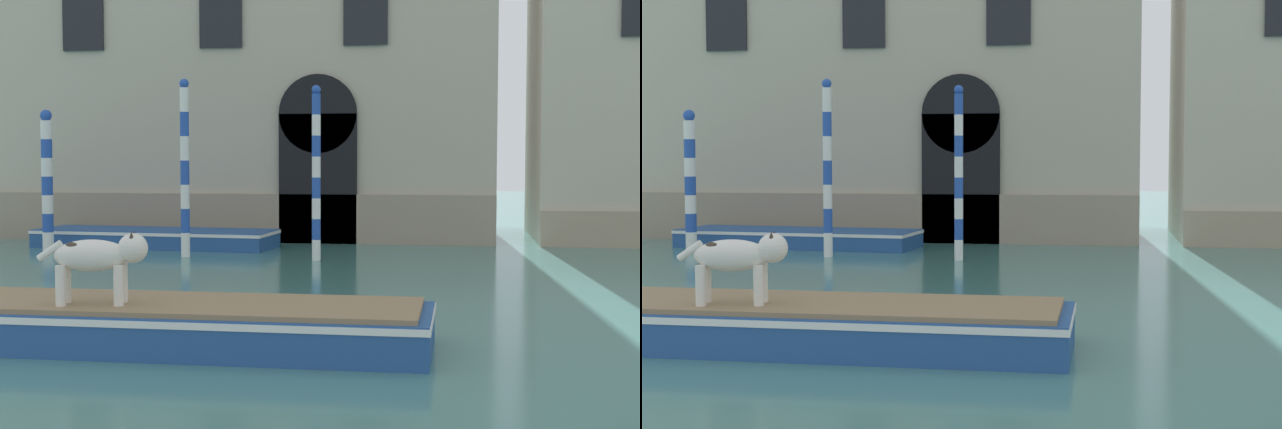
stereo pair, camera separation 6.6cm
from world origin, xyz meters
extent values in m
cube|color=gray|center=(1.50, 18.82, 0.66)|extent=(14.79, 0.16, 1.33)
cube|color=black|center=(4.16, 18.81, 1.74)|extent=(2.11, 0.14, 3.49)
cylinder|color=black|center=(4.16, 18.81, 3.49)|extent=(2.11, 0.14, 2.11)
cube|color=black|center=(-2.45, 18.83, 6.05)|extent=(1.17, 0.10, 1.54)
cube|color=black|center=(1.50, 18.83, 6.05)|extent=(1.17, 0.10, 1.54)
cube|color=black|center=(5.44, 18.83, 6.05)|extent=(1.17, 0.10, 1.54)
cube|color=#234C8C|center=(3.32, 5.42, 0.25)|extent=(8.71, 1.84, 0.49)
cube|color=white|center=(3.32, 5.42, 0.43)|extent=(8.74, 1.87, 0.08)
cube|color=#8C7251|center=(3.32, 5.42, 0.52)|extent=(8.45, 1.69, 0.06)
cylinder|color=silver|center=(3.99, 5.28, 0.79)|extent=(0.12, 0.12, 0.48)
cylinder|color=silver|center=(4.04, 5.02, 0.79)|extent=(0.12, 0.12, 0.48)
cylinder|color=silver|center=(3.33, 5.15, 0.79)|extent=(0.12, 0.12, 0.48)
cylinder|color=silver|center=(3.38, 4.89, 0.79)|extent=(0.12, 0.12, 0.48)
ellipsoid|color=silver|center=(3.69, 5.08, 1.13)|extent=(0.94, 0.54, 0.38)
ellipsoid|color=#382D23|center=(3.56, 5.06, 1.24)|extent=(0.43, 0.33, 0.13)
sphere|color=silver|center=(4.16, 5.18, 1.22)|extent=(0.35, 0.35, 0.35)
cone|color=#382D23|center=(4.15, 5.27, 1.35)|extent=(0.11, 0.11, 0.14)
cone|color=#382D23|center=(4.18, 5.08, 1.35)|extent=(0.11, 0.11, 0.14)
cylinder|color=silver|center=(3.21, 4.99, 1.19)|extent=(0.32, 0.14, 0.25)
cube|color=#234C8C|center=(0.16, 17.21, 0.23)|extent=(6.33, 2.32, 0.46)
cube|color=white|center=(0.16, 17.21, 0.40)|extent=(6.36, 2.35, 0.08)
cube|color=#B2B7BC|center=(0.16, 17.21, 0.20)|extent=(3.51, 1.64, 0.41)
cylinder|color=white|center=(4.78, 14.82, 0.23)|extent=(0.19, 0.19, 0.47)
cylinder|color=#234CAD|center=(4.78, 14.82, 0.70)|extent=(0.19, 0.19, 0.47)
cylinder|color=white|center=(4.78, 14.82, 1.16)|extent=(0.19, 0.19, 0.47)
cylinder|color=#234CAD|center=(4.78, 14.82, 1.63)|extent=(0.19, 0.19, 0.47)
cylinder|color=white|center=(4.78, 14.82, 2.09)|extent=(0.19, 0.19, 0.47)
cylinder|color=#234CAD|center=(4.78, 14.82, 2.56)|extent=(0.19, 0.19, 0.47)
cylinder|color=white|center=(4.78, 14.82, 3.03)|extent=(0.19, 0.19, 0.47)
cylinder|color=#234CAD|center=(4.78, 14.82, 3.49)|extent=(0.19, 0.19, 0.47)
sphere|color=#234CAD|center=(4.78, 14.82, 3.81)|extent=(0.20, 0.20, 0.20)
cylinder|color=white|center=(-2.15, 15.87, 0.23)|extent=(0.27, 0.27, 0.46)
cylinder|color=#234CAD|center=(-2.15, 15.87, 0.69)|extent=(0.27, 0.27, 0.46)
cylinder|color=white|center=(-2.15, 15.87, 1.15)|extent=(0.27, 0.27, 0.46)
cylinder|color=#234CAD|center=(-2.15, 15.87, 1.61)|extent=(0.27, 0.27, 0.46)
cylinder|color=white|center=(-2.15, 15.87, 2.07)|extent=(0.27, 0.27, 0.46)
cylinder|color=#234CAD|center=(-2.15, 15.87, 2.53)|extent=(0.27, 0.27, 0.46)
cylinder|color=white|center=(-2.15, 15.87, 2.99)|extent=(0.27, 0.27, 0.46)
sphere|color=#234CAD|center=(-2.15, 15.87, 3.34)|extent=(0.29, 0.29, 0.29)
cylinder|color=white|center=(1.65, 15.08, 0.28)|extent=(0.21, 0.21, 0.56)
cylinder|color=#234CAD|center=(1.65, 15.08, 0.84)|extent=(0.21, 0.21, 0.56)
cylinder|color=white|center=(1.65, 15.08, 1.40)|extent=(0.21, 0.21, 0.56)
cylinder|color=#234CAD|center=(1.65, 15.08, 1.96)|extent=(0.21, 0.21, 0.56)
cylinder|color=white|center=(1.65, 15.08, 2.52)|extent=(0.21, 0.21, 0.56)
cylinder|color=#234CAD|center=(1.65, 15.08, 3.08)|extent=(0.21, 0.21, 0.56)
cylinder|color=white|center=(1.65, 15.08, 3.64)|extent=(0.21, 0.21, 0.56)
sphere|color=#234CAD|center=(1.65, 15.08, 4.01)|extent=(0.22, 0.22, 0.22)
camera|label=1|loc=(8.00, -4.80, 2.26)|focal=50.00mm
camera|label=2|loc=(8.06, -4.79, 2.26)|focal=50.00mm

